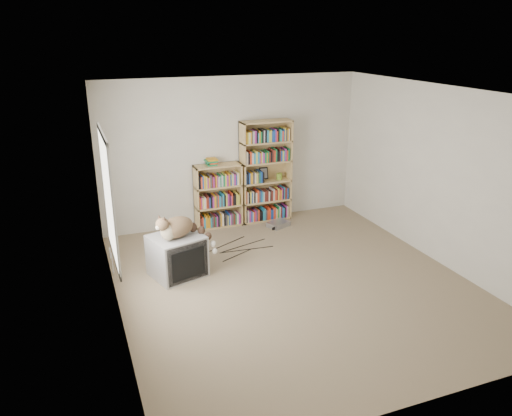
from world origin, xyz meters
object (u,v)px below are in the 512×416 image
object	(u,v)px
bookcase_short	(218,198)
cat	(182,229)
bookcase_tall	(265,174)
dvd_player	(278,224)
crt_tv	(177,256)

from	to	relation	value
bookcase_short	cat	bearing A→B (deg)	-121.29
bookcase_tall	dvd_player	world-z (taller)	bookcase_tall
bookcase_tall	bookcase_short	size ratio (longest dim) A/B	1.63
cat	dvd_player	size ratio (longest dim) A/B	2.38
bookcase_short	dvd_player	world-z (taller)	bookcase_short
crt_tv	dvd_player	size ratio (longest dim) A/B	2.25
crt_tv	bookcase_short	distance (m)	1.91
cat	dvd_player	xyz separation A→B (m)	(1.93, 1.20, -0.64)
bookcase_tall	dvd_player	distance (m)	0.90
cat	dvd_player	bearing A→B (deg)	3.38
cat	bookcase_short	distance (m)	1.90
cat	crt_tv	bearing A→B (deg)	122.83
bookcase_tall	bookcase_short	distance (m)	0.93
cat	bookcase_tall	size ratio (longest dim) A/B	0.48
cat	bookcase_short	xyz separation A→B (m)	(0.98, 1.62, -0.18)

